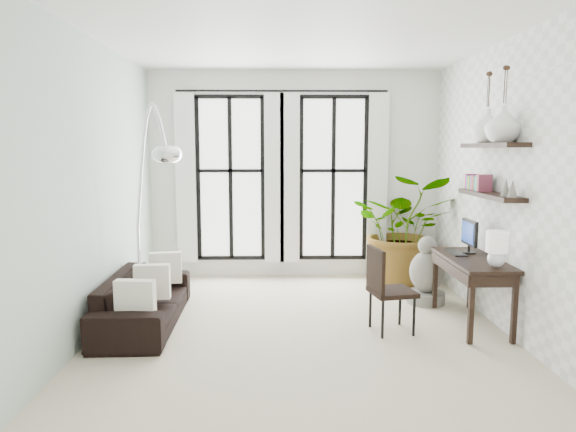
{
  "coord_description": "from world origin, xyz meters",
  "views": [
    {
      "loc": [
        -0.24,
        -5.52,
        2.01
      ],
      "look_at": [
        -0.14,
        0.3,
        1.25
      ],
      "focal_mm": 32.0,
      "sensor_mm": 36.0,
      "label": 1
    }
  ],
  "objects_px": {
    "arc_lamp": "(152,172)",
    "buddha": "(427,275)",
    "sofa": "(144,300)",
    "desk_chair": "(385,284)",
    "desk": "(473,264)",
    "plant": "(404,229)"
  },
  "relations": [
    {
      "from": "arc_lamp",
      "to": "buddha",
      "type": "height_order",
      "value": "arc_lamp"
    },
    {
      "from": "sofa",
      "to": "desk_chair",
      "type": "distance_m",
      "value": 2.74
    },
    {
      "from": "sofa",
      "to": "arc_lamp",
      "type": "bearing_deg",
      "value": -43.98
    },
    {
      "from": "desk",
      "to": "arc_lamp",
      "type": "xyz_separation_m",
      "value": [
        -3.63,
        0.26,
        1.02
      ]
    },
    {
      "from": "desk",
      "to": "buddha",
      "type": "distance_m",
      "value": 1.0
    },
    {
      "from": "sofa",
      "to": "plant",
      "type": "bearing_deg",
      "value": -63.83
    },
    {
      "from": "desk_chair",
      "to": "arc_lamp",
      "type": "relative_size",
      "value": 0.38
    },
    {
      "from": "plant",
      "to": "desk_chair",
      "type": "relative_size",
      "value": 1.73
    },
    {
      "from": "plant",
      "to": "desk",
      "type": "bearing_deg",
      "value": -80.8
    },
    {
      "from": "desk",
      "to": "buddha",
      "type": "height_order",
      "value": "desk"
    },
    {
      "from": "desk",
      "to": "buddha",
      "type": "xyz_separation_m",
      "value": [
        -0.26,
        0.9,
        -0.36
      ]
    },
    {
      "from": "plant",
      "to": "arc_lamp",
      "type": "xyz_separation_m",
      "value": [
        -3.32,
        -1.69,
        0.93
      ]
    },
    {
      "from": "desk_chair",
      "to": "buddha",
      "type": "distance_m",
      "value": 1.33
    },
    {
      "from": "desk_chair",
      "to": "arc_lamp",
      "type": "height_order",
      "value": "arc_lamp"
    },
    {
      "from": "sofa",
      "to": "buddha",
      "type": "xyz_separation_m",
      "value": [
        3.48,
        0.76,
        0.09
      ]
    },
    {
      "from": "sofa",
      "to": "desk",
      "type": "bearing_deg",
      "value": -93.71
    },
    {
      "from": "arc_lamp",
      "to": "buddha",
      "type": "xyz_separation_m",
      "value": [
        3.37,
        0.64,
        -1.38
      ]
    },
    {
      "from": "sofa",
      "to": "buddha",
      "type": "height_order",
      "value": "buddha"
    },
    {
      "from": "plant",
      "to": "buddha",
      "type": "relative_size",
      "value": 1.85
    },
    {
      "from": "arc_lamp",
      "to": "plant",
      "type": "bearing_deg",
      "value": 26.97
    },
    {
      "from": "sofa",
      "to": "desk_chair",
      "type": "xyz_separation_m",
      "value": [
        2.71,
        -0.31,
        0.25
      ]
    },
    {
      "from": "desk",
      "to": "desk_chair",
      "type": "distance_m",
      "value": 1.06
    }
  ]
}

